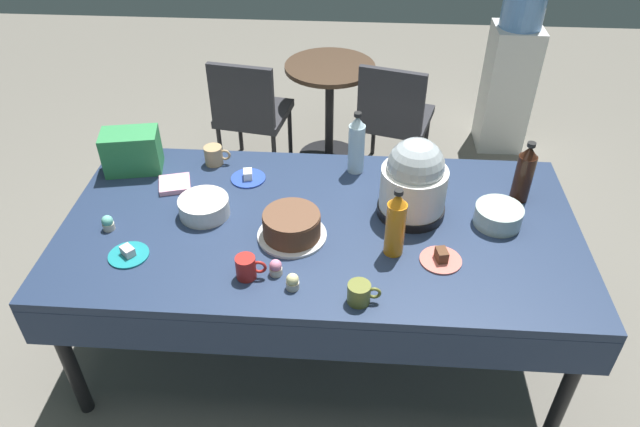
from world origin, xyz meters
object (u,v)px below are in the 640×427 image
(soda_bottle_cola, at_px, (524,174))
(coffee_mug_tan, at_px, (214,155))
(soda_bottle_orange_juice, at_px, (396,224))
(round_cafe_table, at_px, (330,96))
(soda_bottle_water, at_px, (356,145))
(maroon_chair_left, at_px, (250,110))
(ceramic_snack_bowl, at_px, (204,207))
(cupcake_vanilla, at_px, (522,167))
(dessert_plate_cobalt, at_px, (248,177))
(coffee_mug_red, at_px, (247,267))
(glass_salad_bowl, at_px, (498,216))
(water_cooler, at_px, (511,70))
(cupcake_rose, at_px, (108,223))
(maroon_chair_right, at_px, (394,114))
(dessert_plate_coral, at_px, (441,258))
(potluck_table, at_px, (320,234))
(dessert_plate_teal, at_px, (128,254))
(cupcake_mint, at_px, (276,268))
(coffee_mug_olive, at_px, (360,293))
(frosted_layer_cake, at_px, (292,226))
(soda_carton, at_px, (132,151))
(cupcake_lemon, at_px, (293,282))
(slow_cooker, at_px, (414,181))

(soda_bottle_cola, height_order, coffee_mug_tan, soda_bottle_cola)
(soda_bottle_orange_juice, bearing_deg, round_cafe_table, 100.80)
(soda_bottle_water, distance_m, maroon_chair_left, 1.33)
(ceramic_snack_bowl, height_order, cupcake_vanilla, ceramic_snack_bowl)
(soda_bottle_water, bearing_deg, cupcake_vanilla, 2.56)
(dessert_plate_cobalt, height_order, coffee_mug_red, coffee_mug_red)
(soda_bottle_water, bearing_deg, ceramic_snack_bowl, -148.96)
(glass_salad_bowl, bearing_deg, water_cooler, 76.97)
(cupcake_rose, height_order, maroon_chair_right, maroon_chair_right)
(coffee_mug_tan, distance_m, maroon_chair_left, 1.09)
(water_cooler, bearing_deg, dessert_plate_coral, -107.91)
(ceramic_snack_bowl, bearing_deg, potluck_table, -2.91)
(cupcake_rose, xyz_separation_m, coffee_mug_red, (0.63, -0.25, 0.02))
(dessert_plate_teal, relative_size, coffee_mug_tan, 1.25)
(cupcake_rose, height_order, cupcake_mint, same)
(potluck_table, distance_m, coffee_mug_red, 0.44)
(coffee_mug_olive, distance_m, water_cooler, 2.65)
(frosted_layer_cake, distance_m, cupcake_mint, 0.23)
(cupcake_mint, height_order, soda_bottle_cola, soda_bottle_cola)
(round_cafe_table, bearing_deg, cupcake_vanilla, -51.72)
(cupcake_vanilla, xyz_separation_m, coffee_mug_tan, (-1.48, -0.02, 0.01))
(coffee_mug_tan, xyz_separation_m, soda_carton, (-0.37, -0.07, 0.05))
(round_cafe_table, bearing_deg, frosted_layer_cake, -91.91)
(cupcake_lemon, bearing_deg, coffee_mug_tan, 119.58)
(soda_bottle_orange_juice, height_order, maroon_chair_left, soda_bottle_orange_juice)
(ceramic_snack_bowl, bearing_deg, dessert_plate_cobalt, 62.91)
(coffee_mug_red, bearing_deg, soda_bottle_water, 62.46)
(soda_bottle_cola, bearing_deg, soda_bottle_orange_juice, -145.04)
(slow_cooker, xyz_separation_m, soda_carton, (-1.31, 0.26, -0.07))
(cupcake_mint, bearing_deg, water_cooler, 59.75)
(ceramic_snack_bowl, height_order, dessert_plate_cobalt, ceramic_snack_bowl)
(glass_salad_bowl, xyz_separation_m, dessert_plate_coral, (-0.26, -0.25, -0.03))
(slow_cooker, height_order, coffee_mug_red, slow_cooker)
(cupcake_mint, height_order, soda_bottle_water, soda_bottle_water)
(soda_bottle_water, bearing_deg, glass_salad_bowl, -31.09)
(cupcake_mint, height_order, coffee_mug_red, coffee_mug_red)
(potluck_table, height_order, coffee_mug_red, coffee_mug_red)
(soda_bottle_cola, bearing_deg, soda_carton, 176.22)
(slow_cooker, xyz_separation_m, cupcake_rose, (-1.27, -0.20, -0.14))
(glass_salad_bowl, xyz_separation_m, soda_bottle_orange_juice, (-0.45, -0.21, 0.10))
(soda_bottle_orange_juice, distance_m, maroon_chair_left, 1.90)
(potluck_table, height_order, coffee_mug_tan, coffee_mug_tan)
(maroon_chair_right, bearing_deg, glass_salad_bowl, -75.39)
(cupcake_lemon, bearing_deg, dessert_plate_cobalt, 112.06)
(dessert_plate_coral, xyz_separation_m, water_cooler, (0.71, 2.20, -0.17))
(potluck_table, distance_m, cupcake_lemon, 0.41)
(dessert_plate_coral, xyz_separation_m, soda_bottle_orange_juice, (-0.19, 0.04, 0.13))
(glass_salad_bowl, xyz_separation_m, coffee_mug_red, (-1.01, -0.39, 0.01))
(frosted_layer_cake, xyz_separation_m, cupcake_mint, (-0.04, -0.23, -0.02))
(cupcake_lemon, xyz_separation_m, soda_bottle_water, (0.22, 0.81, 0.11))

